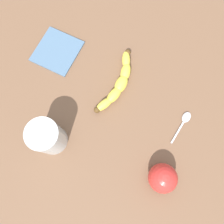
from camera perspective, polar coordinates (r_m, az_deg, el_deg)
The scene contains 6 objects.
wooden_tabletop at distance 71.69cm, azimuth 1.39°, elevation 2.10°, with size 120.00×120.00×3.00cm, color brown.
banana at distance 70.53cm, azimuth 1.71°, elevation 7.36°, with size 22.69×9.23×3.55cm.
smoothie_glass at distance 64.43cm, azimuth -15.82°, elevation -6.17°, with size 8.64×8.64×12.30cm.
apple_fruit at distance 64.64cm, azimuth 12.67°, elevation -15.95°, with size 7.96×7.96×7.96cm, color red.
teaspoon at distance 71.97cm, azimuth 18.00°, elevation -1.70°, with size 10.95×5.46×0.80cm.
folded_napkin at distance 79.08cm, azimuth -13.68°, elevation 14.70°, with size 13.86×13.35×0.60cm, color slate.
Camera 1 is at (-20.57, -2.42, 70.14)cm, focal length 36.25 mm.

